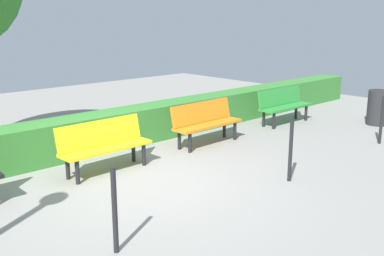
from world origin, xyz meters
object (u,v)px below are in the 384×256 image
bench_orange (206,121)px  trash_bin (378,108)px  bench_yellow (104,144)px  bench_green (284,104)px

bench_orange → trash_bin: bench_orange is taller
bench_yellow → trash_bin: size_ratio=1.93×
bench_orange → trash_bin: 4.55m
bench_green → bench_orange: size_ratio=0.98×
bench_orange → bench_yellow: size_ratio=1.01×
bench_green → trash_bin: (-1.54, 1.66, -0.06)m
bench_green → trash_bin: bearing=133.9°
bench_orange → trash_bin: bearing=157.7°
bench_green → bench_yellow: (5.14, 0.06, 0.00)m
bench_orange → bench_yellow: (2.44, 0.04, -0.00)m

